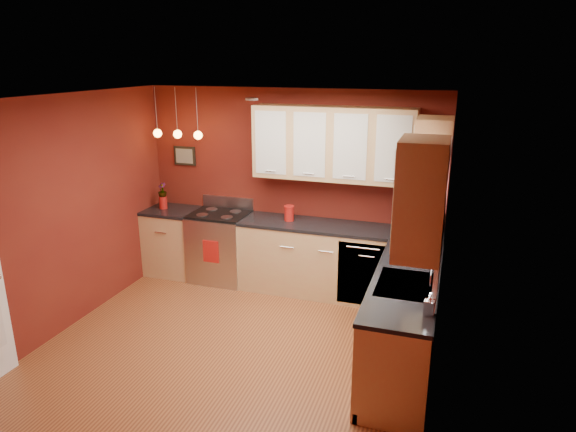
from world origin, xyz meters
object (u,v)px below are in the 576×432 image
(sink, at_px, (405,286))
(soap_pump, at_px, (430,304))
(gas_range, at_px, (220,246))
(red_canister, at_px, (289,213))
(coffee_maker, at_px, (431,221))

(sink, bearing_deg, soap_pump, -65.74)
(gas_range, relative_size, sink, 1.59)
(gas_range, relative_size, soap_pump, 5.87)
(red_canister, bearing_deg, coffee_maker, 3.55)
(coffee_maker, bearing_deg, sink, -96.87)
(gas_range, bearing_deg, coffee_maker, 2.76)
(soap_pump, bearing_deg, gas_range, 144.45)
(gas_range, xyz_separation_m, coffee_maker, (2.75, 0.13, 0.60))
(red_canister, xyz_separation_m, soap_pump, (1.88, -2.07, -0.01))
(coffee_maker, relative_size, soap_pump, 1.57)
(coffee_maker, distance_m, soap_pump, 2.19)
(soap_pump, bearing_deg, sink, 114.26)
(gas_range, bearing_deg, soap_pump, -35.55)
(gas_range, distance_m, soap_pump, 3.57)
(red_canister, bearing_deg, sink, -42.99)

